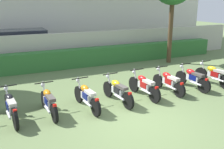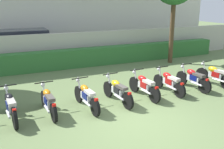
{
  "view_description": "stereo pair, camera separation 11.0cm",
  "coord_description": "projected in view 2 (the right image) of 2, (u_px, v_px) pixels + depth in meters",
  "views": [
    {
      "loc": [
        -3.71,
        -5.87,
        3.45
      ],
      "look_at": [
        0.0,
        2.02,
        0.94
      ],
      "focal_mm": 41.04,
      "sensor_mm": 36.0,
      "label": 1
    },
    {
      "loc": [
        -3.61,
        -5.92,
        3.45
      ],
      "look_at": [
        0.0,
        2.02,
        0.94
      ],
      "focal_mm": 41.04,
      "sensor_mm": 36.0,
      "label": 2
    }
  ],
  "objects": [
    {
      "name": "motorcycle_in_row_6",
      "position": [
        169.0,
        82.0,
        9.91
      ],
      "size": [
        0.6,
        1.85,
        0.94
      ],
      "rotation": [
        0.0,
        0.0,
        1.62
      ],
      "color": "black",
      "rests_on": "ground"
    },
    {
      "name": "motorcycle_in_row_7",
      "position": [
        193.0,
        78.0,
        10.33
      ],
      "size": [
        0.6,
        1.84,
        0.96
      ],
      "rotation": [
        0.0,
        0.0,
        1.64
      ],
      "color": "black",
      "rests_on": "ground"
    },
    {
      "name": "motorcycle_in_row_5",
      "position": [
        144.0,
        86.0,
        9.44
      ],
      "size": [
        0.6,
        1.91,
        0.96
      ],
      "rotation": [
        0.0,
        0.0,
        1.64
      ],
      "color": "black",
      "rests_on": "ground"
    },
    {
      "name": "motorcycle_in_row_4",
      "position": [
        117.0,
        91.0,
        8.92
      ],
      "size": [
        0.6,
        1.92,
        0.95
      ],
      "rotation": [
        0.0,
        0.0,
        1.67
      ],
      "color": "black",
      "rests_on": "ground"
    },
    {
      "name": "motorcycle_in_row_8",
      "position": [
        215.0,
        75.0,
        10.72
      ],
      "size": [
        0.6,
        1.89,
        0.98
      ],
      "rotation": [
        0.0,
        0.0,
        1.71
      ],
      "color": "black",
      "rests_on": "ground"
    },
    {
      "name": "ground",
      "position": [
        140.0,
        122.0,
        7.57
      ],
      "size": [
        60.0,
        60.0,
        0.0
      ],
      "primitive_type": "plane",
      "color": "#607547"
    },
    {
      "name": "parked_car",
      "position": [
        27.0,
        46.0,
        14.86
      ],
      "size": [
        4.51,
        2.09,
        1.89
      ],
      "rotation": [
        0.0,
        0.0,
        -0.01
      ],
      "color": "navy",
      "rests_on": "ground"
    },
    {
      "name": "hedge_row",
      "position": [
        72.0,
        58.0,
        13.72
      ],
      "size": [
        18.72,
        0.7,
        0.98
      ],
      "primitive_type": "cube",
      "color": "#337033",
      "rests_on": "ground"
    },
    {
      "name": "motorcycle_in_row_2",
      "position": [
        48.0,
        101.0,
        8.0
      ],
      "size": [
        0.6,
        1.82,
        0.95
      ],
      "rotation": [
        0.0,
        0.0,
        1.62
      ],
      "color": "black",
      "rests_on": "ground"
    },
    {
      "name": "motorcycle_in_row_3",
      "position": [
        86.0,
        96.0,
        8.42
      ],
      "size": [
        0.6,
        1.92,
        0.95
      ],
      "rotation": [
        0.0,
        0.0,
        1.66
      ],
      "color": "black",
      "rests_on": "ground"
    },
    {
      "name": "motorcycle_in_row_1",
      "position": [
        11.0,
        106.0,
        7.58
      ],
      "size": [
        0.6,
        1.9,
        0.97
      ],
      "rotation": [
        0.0,
        0.0,
        1.66
      ],
      "color": "black",
      "rests_on": "ground"
    },
    {
      "name": "compound_wall",
      "position": [
        68.0,
        49.0,
        14.22
      ],
      "size": [
        23.4,
        0.3,
        1.78
      ],
      "primitive_type": "cube",
      "color": "#BCB7A8",
      "rests_on": "ground"
    }
  ]
}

